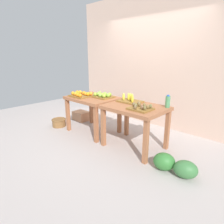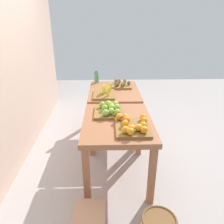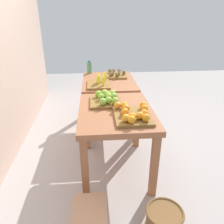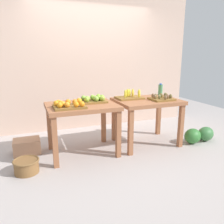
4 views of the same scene
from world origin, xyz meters
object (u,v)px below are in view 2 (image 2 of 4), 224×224
Objects in this scene: banana_crate at (104,93)px; water_bottle at (96,77)px; orange_bin at (133,126)px; kiwi_bin at (121,85)px; cardboard_produce_box at (89,224)px; watermelon_pile at (126,106)px; display_table_left at (117,129)px; display_table_right at (114,97)px; apple_bin at (109,110)px.

water_bottle reaches higher than banana_crate.
banana_crate is (1.09, 0.30, -0.01)m from orange_bin.
water_bottle reaches higher than kiwi_bin.
kiwi_bin is (0.45, -0.28, -0.00)m from banana_crate.
orange_bin reaches higher than cardboard_produce_box.
orange_bin is at bearing -164.36° from banana_crate.
orange_bin is at bearing 176.60° from watermelon_pile.
display_table_left is at bearing 172.08° from watermelon_pile.
display_table_right is at bearing -146.10° from water_bottle.
display_table_right is 0.33m from banana_crate.
display_table_left is 1.48× the size of watermelon_pile.
orange_bin is 1.13m from banana_crate.
display_table_left and display_table_right have the same top height.
banana_crate is 1.10× the size of cardboard_produce_box.
display_table_right is 4.83× the size of water_bottle.
banana_crate is at bearing -4.89° from cardboard_produce_box.
banana_crate reaches higher than cardboard_produce_box.
banana_crate reaches higher than orange_bin.
banana_crate reaches higher than watermelon_pile.
apple_bin is (-0.90, 0.09, 0.16)m from display_table_right.
display_table_left is 0.28m from apple_bin.
banana_crate is at bearing 5.66° from apple_bin.
cardboard_produce_box is (-2.14, 0.43, -0.70)m from kiwi_bin.
orange_bin is at bearing -36.39° from cardboard_produce_box.
display_table_left is 2.36× the size of banana_crate.
apple_bin reaches higher than watermelon_pile.
watermelon_pile is at bearing -17.19° from display_table_right.
watermelon_pile is (1.82, -0.37, -0.70)m from apple_bin.
water_bottle is 1.06m from watermelon_pile.
orange_bin is 1.04m from cardboard_produce_box.
display_table_right is at bearing -8.77° from cardboard_produce_box.
display_table_right is at bearing -5.67° from apple_bin.
banana_crate is (-0.25, 0.15, 0.15)m from display_table_right.
watermelon_pile reaches higher than cardboard_produce_box.
watermelon_pile is (2.25, -0.13, -0.70)m from orange_bin.
kiwi_bin is 0.51× the size of watermelon_pile.
display_table_right is 2.04m from cardboard_produce_box.
banana_crate is at bearing 10.07° from display_table_left.
orange_bin is 1.10× the size of cardboard_produce_box.
banana_crate is 0.53m from kiwi_bin.
display_table_left is 2.55× the size of apple_bin.
apple_bin is at bearing -171.18° from water_bottle.
kiwi_bin is at bearing -33.29° from display_table_right.
kiwi_bin is (0.20, -0.13, 0.15)m from display_table_right.
watermelon_pile is (2.03, -0.28, -0.54)m from display_table_left.
water_bottle is 2.51m from cardboard_produce_box.
banana_crate reaches higher than display_table_left.
banana_crate is at bearing 147.46° from kiwi_bin.
cardboard_produce_box is at bearing 179.98° from water_bottle.
kiwi_bin is (1.53, 0.02, -0.01)m from orange_bin.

